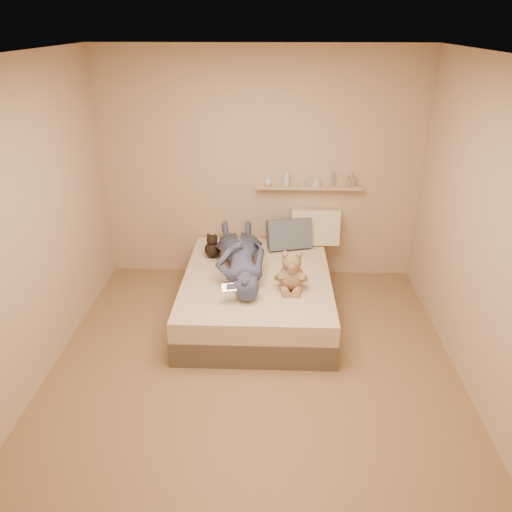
{
  "coord_description": "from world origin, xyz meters",
  "views": [
    {
      "loc": [
        0.16,
        -3.57,
        2.82
      ],
      "look_at": [
        0.0,
        0.65,
        0.8
      ],
      "focal_mm": 35.0,
      "sensor_mm": 36.0,
      "label": 1
    }
  ],
  "objects_px": {
    "dark_plush": "(213,247)",
    "wall_shelf": "(309,187)",
    "game_console": "(232,287)",
    "teddy_bear": "(291,274)",
    "pillow_grey": "(289,234)",
    "person": "(240,255)",
    "pillow_cream": "(315,227)",
    "bed": "(257,294)"
  },
  "relations": [
    {
      "from": "dark_plush",
      "to": "bed",
      "type": "bearing_deg",
      "value": -39.45
    },
    {
      "from": "person",
      "to": "wall_shelf",
      "type": "distance_m",
      "value": 1.18
    },
    {
      "from": "game_console",
      "to": "dark_plush",
      "type": "bearing_deg",
      "value": 106.66
    },
    {
      "from": "game_console",
      "to": "teddy_bear",
      "type": "xyz_separation_m",
      "value": [
        0.55,
        0.28,
        0.01
      ]
    },
    {
      "from": "bed",
      "to": "pillow_cream",
      "type": "relative_size",
      "value": 3.45
    },
    {
      "from": "game_console",
      "to": "dark_plush",
      "type": "relative_size",
      "value": 0.71
    },
    {
      "from": "dark_plush",
      "to": "teddy_bear",
      "type": "bearing_deg",
      "value": -39.5
    },
    {
      "from": "teddy_bear",
      "to": "person",
      "type": "relative_size",
      "value": 0.28
    },
    {
      "from": "bed",
      "to": "dark_plush",
      "type": "relative_size",
      "value": 6.83
    },
    {
      "from": "dark_plush",
      "to": "person",
      "type": "height_order",
      "value": "person"
    },
    {
      "from": "bed",
      "to": "teddy_bear",
      "type": "distance_m",
      "value": 0.59
    },
    {
      "from": "teddy_bear",
      "to": "pillow_cream",
      "type": "relative_size",
      "value": 0.74
    },
    {
      "from": "bed",
      "to": "wall_shelf",
      "type": "relative_size",
      "value": 1.58
    },
    {
      "from": "dark_plush",
      "to": "pillow_cream",
      "type": "xyz_separation_m",
      "value": [
        1.14,
        0.42,
        0.08
      ]
    },
    {
      "from": "person",
      "to": "wall_shelf",
      "type": "height_order",
      "value": "wall_shelf"
    },
    {
      "from": "game_console",
      "to": "pillow_cream",
      "type": "distance_m",
      "value": 1.63
    },
    {
      "from": "bed",
      "to": "pillow_grey",
      "type": "bearing_deg",
      "value": 63.91
    },
    {
      "from": "bed",
      "to": "pillow_grey",
      "type": "distance_m",
      "value": 0.86
    },
    {
      "from": "pillow_grey",
      "to": "dark_plush",
      "type": "bearing_deg",
      "value": -161.6
    },
    {
      "from": "pillow_cream",
      "to": "pillow_grey",
      "type": "height_order",
      "value": "pillow_cream"
    },
    {
      "from": "teddy_bear",
      "to": "person",
      "type": "bearing_deg",
      "value": 143.28
    },
    {
      "from": "dark_plush",
      "to": "wall_shelf",
      "type": "bearing_deg",
      "value": 25.36
    },
    {
      "from": "pillow_grey",
      "to": "person",
      "type": "distance_m",
      "value": 0.78
    },
    {
      "from": "pillow_cream",
      "to": "wall_shelf",
      "type": "height_order",
      "value": "wall_shelf"
    },
    {
      "from": "dark_plush",
      "to": "person",
      "type": "bearing_deg",
      "value": -43.54
    },
    {
      "from": "game_console",
      "to": "person",
      "type": "relative_size",
      "value": 0.14
    },
    {
      "from": "pillow_cream",
      "to": "game_console",
      "type": "bearing_deg",
      "value": -121.52
    },
    {
      "from": "wall_shelf",
      "to": "pillow_grey",
      "type": "bearing_deg",
      "value": -134.09
    },
    {
      "from": "bed",
      "to": "game_console",
      "type": "height_order",
      "value": "game_console"
    },
    {
      "from": "bed",
      "to": "dark_plush",
      "type": "bearing_deg",
      "value": 140.55
    },
    {
      "from": "dark_plush",
      "to": "person",
      "type": "distance_m",
      "value": 0.45
    },
    {
      "from": "dark_plush",
      "to": "pillow_cream",
      "type": "height_order",
      "value": "pillow_cream"
    },
    {
      "from": "teddy_bear",
      "to": "wall_shelf",
      "type": "relative_size",
      "value": 0.34
    },
    {
      "from": "teddy_bear",
      "to": "wall_shelf",
      "type": "xyz_separation_m",
      "value": [
        0.21,
        1.19,
        0.48
      ]
    },
    {
      "from": "dark_plush",
      "to": "pillow_grey",
      "type": "xyz_separation_m",
      "value": [
        0.84,
        0.28,
        0.05
      ]
    },
    {
      "from": "teddy_bear",
      "to": "pillow_grey",
      "type": "bearing_deg",
      "value": 89.98
    },
    {
      "from": "teddy_bear",
      "to": "person",
      "type": "xyz_separation_m",
      "value": [
        -0.52,
        0.39,
        0.01
      ]
    },
    {
      "from": "game_console",
      "to": "pillow_cream",
      "type": "bearing_deg",
      "value": 58.48
    },
    {
      "from": "wall_shelf",
      "to": "person",
      "type": "bearing_deg",
      "value": -132.29
    },
    {
      "from": "game_console",
      "to": "dark_plush",
      "type": "xyz_separation_m",
      "value": [
        -0.29,
        0.97,
        -0.04
      ]
    },
    {
      "from": "pillow_cream",
      "to": "pillow_grey",
      "type": "bearing_deg",
      "value": -155.22
    },
    {
      "from": "teddy_bear",
      "to": "wall_shelf",
      "type": "height_order",
      "value": "wall_shelf"
    }
  ]
}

